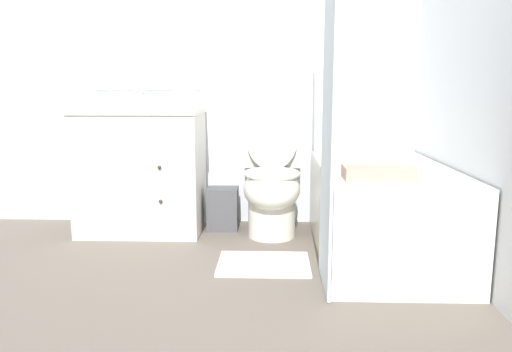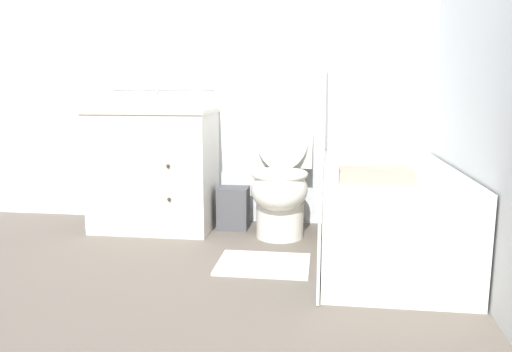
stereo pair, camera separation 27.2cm
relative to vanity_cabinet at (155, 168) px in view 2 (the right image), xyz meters
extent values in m
plane|color=#6B6056|center=(0.74, -1.39, -0.43)|extent=(14.00, 14.00, 0.00)
cube|color=silver|center=(0.74, 0.28, 0.82)|extent=(8.00, 0.05, 2.50)
cube|color=#B2BCC6|center=(0.00, 0.25, 0.99)|extent=(0.77, 0.01, 0.93)
cube|color=silver|center=(1.93, -0.57, 0.82)|extent=(0.05, 2.65, 2.50)
cube|color=silver|center=(0.00, 0.00, -0.03)|extent=(0.81, 0.51, 0.81)
cube|color=beige|center=(0.00, 0.00, 0.39)|extent=(0.83, 0.53, 0.03)
cylinder|color=silver|center=(0.00, 0.00, 0.35)|extent=(0.30, 0.30, 0.10)
sphere|color=#382D23|center=(0.18, -0.27, 0.06)|extent=(0.02, 0.02, 0.02)
sphere|color=#382D23|center=(0.18, -0.27, -0.16)|extent=(0.02, 0.02, 0.02)
cylinder|color=silver|center=(0.00, 0.19, 0.43)|extent=(0.04, 0.04, 0.04)
cylinder|color=silver|center=(0.00, 0.15, 0.49)|extent=(0.02, 0.11, 0.09)
cylinder|color=silver|center=(-0.06, 0.19, 0.43)|extent=(0.03, 0.03, 0.04)
cylinder|color=silver|center=(0.05, 0.19, 0.43)|extent=(0.03, 0.03, 0.04)
cylinder|color=silver|center=(0.89, -0.11, -0.31)|extent=(0.31, 0.31, 0.24)
ellipsoid|color=silver|center=(0.89, -0.17, -0.10)|extent=(0.37, 0.45, 0.28)
torus|color=silver|center=(0.89, -0.17, 0.00)|extent=(0.37, 0.37, 0.04)
cube|color=silver|center=(0.89, 0.15, 0.17)|extent=(0.40, 0.18, 0.34)
ellipsoid|color=silver|center=(0.89, 0.03, 0.21)|extent=(0.35, 0.13, 0.42)
cube|color=silver|center=(1.53, -0.44, -0.16)|extent=(0.73, 1.40, 0.53)
cube|color=#A5A7A2|center=(1.53, -0.44, 0.10)|extent=(0.61, 1.28, 0.01)
cube|color=silver|center=(1.15, -0.95, 0.53)|extent=(0.02, 0.44, 1.91)
cube|color=#4C4C51|center=(0.55, 0.05, -0.28)|extent=(0.21, 0.18, 0.29)
cube|color=white|center=(0.06, -0.02, 0.45)|extent=(0.12, 0.12, 0.07)
ellipsoid|color=white|center=(0.06, -0.02, 0.49)|extent=(0.05, 0.04, 0.03)
cylinder|color=white|center=(0.32, -0.03, 0.49)|extent=(0.06, 0.06, 0.16)
cylinder|color=silver|center=(0.32, -0.03, 0.58)|extent=(0.03, 0.03, 0.03)
cube|color=white|center=(-0.26, -0.13, 0.44)|extent=(0.24, 0.13, 0.06)
cube|color=tan|center=(1.42, -0.89, 0.14)|extent=(0.35, 0.20, 0.06)
cube|color=silver|center=(0.85, -0.67, -0.42)|extent=(0.51, 0.39, 0.02)
camera|label=1|loc=(0.89, -3.33, 0.55)|focal=35.00mm
camera|label=2|loc=(1.16, -3.31, 0.55)|focal=35.00mm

